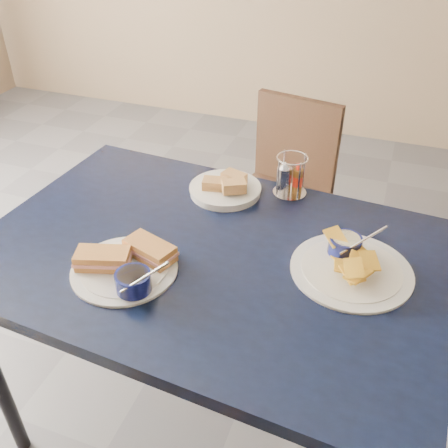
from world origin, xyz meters
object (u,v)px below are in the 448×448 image
(dining_table, at_px, (209,267))
(bread_basket, at_px, (226,188))
(chair_far, at_px, (282,178))
(plantain_plate, at_px, (350,262))
(sandwich_plate, at_px, (127,264))
(condiment_caddy, at_px, (289,178))

(dining_table, bearing_deg, bread_basket, 100.89)
(chair_far, height_order, bread_basket, chair_far)
(dining_table, bearing_deg, chair_far, 90.49)
(plantain_plate, bearing_deg, sandwich_plate, -158.47)
(chair_far, distance_m, sandwich_plate, 1.14)
(chair_far, height_order, condiment_caddy, condiment_caddy)
(chair_far, relative_size, sandwich_plate, 2.71)
(dining_table, xyz_separation_m, bread_basket, (-0.06, 0.30, 0.08))
(condiment_caddy, bearing_deg, bread_basket, -159.29)
(chair_far, distance_m, plantain_plate, 1.00)
(bread_basket, height_order, condiment_caddy, condiment_caddy)
(sandwich_plate, relative_size, condiment_caddy, 2.25)
(dining_table, xyz_separation_m, sandwich_plate, (-0.17, -0.16, 0.08))
(bread_basket, distance_m, condiment_caddy, 0.21)
(sandwich_plate, distance_m, plantain_plate, 0.59)
(sandwich_plate, relative_size, plantain_plate, 0.95)
(chair_far, bearing_deg, condiment_caddy, -75.60)
(condiment_caddy, bearing_deg, chair_far, 104.40)
(bread_basket, xyz_separation_m, condiment_caddy, (0.19, 0.07, 0.04))
(dining_table, xyz_separation_m, plantain_plate, (0.38, 0.06, 0.08))
(chair_far, height_order, sandwich_plate, sandwich_plate)
(sandwich_plate, bearing_deg, chair_far, 81.58)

